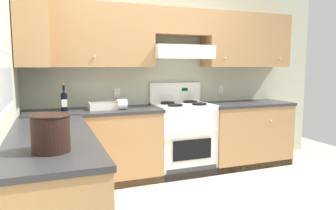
# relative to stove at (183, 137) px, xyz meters

# --- Properties ---
(wall_back) EXTENTS (4.68, 0.57, 2.55)m
(wall_back) POSITION_rel_stove_xyz_m (-0.02, 0.27, 1.00)
(wall_back) COLOR #B7BAA3
(wall_back) RESTS_ON ground_plane
(wall_left) EXTENTS (0.47, 4.00, 2.55)m
(wall_left) POSITION_rel_stove_xyz_m (-2.02, -1.03, 0.87)
(wall_left) COLOR #B7BAA3
(wall_left) RESTS_ON ground_plane
(counter_back_run) EXTENTS (3.60, 0.65, 0.91)m
(counter_back_run) POSITION_rel_stove_xyz_m (-0.22, -0.01, -0.03)
(counter_back_run) COLOR #A87A4C
(counter_back_run) RESTS_ON ground_plane
(counter_left_run) EXTENTS (0.63, 1.91, 0.91)m
(counter_left_run) POSITION_rel_stove_xyz_m (-1.67, -1.26, -0.03)
(counter_left_run) COLOR #A87A4C
(counter_left_run) RESTS_ON ground_plane
(stove) EXTENTS (0.76, 0.62, 1.20)m
(stove) POSITION_rel_stove_xyz_m (0.00, 0.00, 0.00)
(stove) COLOR white
(stove) RESTS_ON ground_plane
(wine_bottle) EXTENTS (0.07, 0.08, 0.33)m
(wine_bottle) POSITION_rel_stove_xyz_m (-1.51, 0.02, 0.56)
(wine_bottle) COLOR black
(wine_bottle) RESTS_ON counter_back_run
(bowl) EXTENTS (0.36, 0.26, 0.08)m
(bowl) POSITION_rel_stove_xyz_m (-1.05, 0.02, 0.46)
(bowl) COLOR beige
(bowl) RESTS_ON counter_back_run
(bucket) EXTENTS (0.24, 0.24, 0.23)m
(bucket) POSITION_rel_stove_xyz_m (-1.67, -1.80, 0.55)
(bucket) COLOR black
(bucket) RESTS_ON counter_left_run
(paper_towel_roll) EXTENTS (0.12, 0.13, 0.13)m
(paper_towel_roll) POSITION_rel_stove_xyz_m (-0.85, -0.08, 0.49)
(paper_towel_roll) COLOR white
(paper_towel_roll) RESTS_ON counter_back_run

